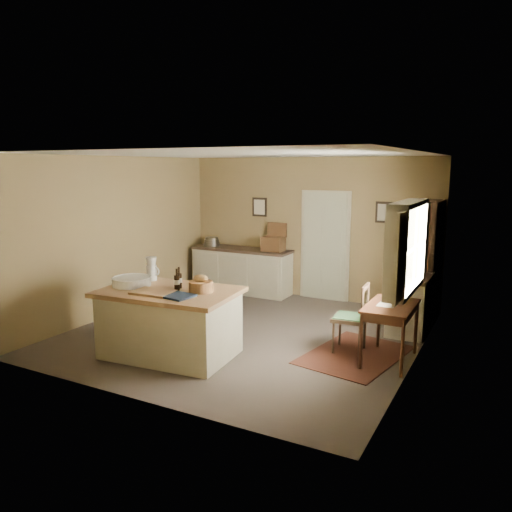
% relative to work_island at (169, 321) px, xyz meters
% --- Properties ---
extents(ground, '(5.00, 5.00, 0.00)m').
position_rel_work_island_xyz_m(ground, '(0.48, 1.26, -0.48)').
color(ground, '#50453D').
rests_on(ground, ground).
extents(wall_back, '(5.00, 0.10, 2.70)m').
position_rel_work_island_xyz_m(wall_back, '(0.48, 3.76, 0.87)').
color(wall_back, olive).
rests_on(wall_back, ground).
extents(wall_front, '(5.00, 0.10, 2.70)m').
position_rel_work_island_xyz_m(wall_front, '(0.48, -1.24, 0.87)').
color(wall_front, olive).
rests_on(wall_front, ground).
extents(wall_left, '(0.10, 5.00, 2.70)m').
position_rel_work_island_xyz_m(wall_left, '(-2.02, 1.26, 0.87)').
color(wall_left, olive).
rests_on(wall_left, ground).
extents(wall_right, '(0.10, 5.00, 2.70)m').
position_rel_work_island_xyz_m(wall_right, '(2.98, 1.26, 0.87)').
color(wall_right, olive).
rests_on(wall_right, ground).
extents(ceiling, '(5.00, 5.00, 0.00)m').
position_rel_work_island_xyz_m(ceiling, '(0.48, 1.26, 2.22)').
color(ceiling, silver).
rests_on(ceiling, wall_back).
extents(door, '(0.97, 0.06, 2.11)m').
position_rel_work_island_xyz_m(door, '(0.83, 3.73, 0.57)').
color(door, beige).
rests_on(door, ground).
extents(framed_prints, '(2.82, 0.02, 0.38)m').
position_rel_work_island_xyz_m(framed_prints, '(0.68, 3.74, 1.24)').
color(framed_prints, black).
rests_on(framed_prints, ground).
extents(window, '(0.25, 1.99, 1.12)m').
position_rel_work_island_xyz_m(window, '(2.90, 1.06, 1.07)').
color(window, beige).
rests_on(window, ground).
extents(work_island, '(1.90, 1.33, 1.20)m').
position_rel_work_island_xyz_m(work_island, '(0.00, 0.00, 0.00)').
color(work_island, beige).
rests_on(work_island, ground).
extents(sideboard, '(2.07, 0.59, 1.18)m').
position_rel_work_island_xyz_m(sideboard, '(-0.82, 3.46, -0.00)').
color(sideboard, beige).
rests_on(sideboard, ground).
extents(rug, '(1.36, 1.77, 0.01)m').
position_rel_work_island_xyz_m(rug, '(2.23, 1.16, -0.48)').
color(rug, '#422313').
rests_on(rug, ground).
extents(writing_desk, '(0.59, 0.96, 0.82)m').
position_rel_work_island_xyz_m(writing_desk, '(2.68, 1.16, 0.19)').
color(writing_desk, '#3D1F13').
rests_on(writing_desk, ground).
extents(desk_chair, '(0.47, 0.47, 0.94)m').
position_rel_work_island_xyz_m(desk_chair, '(2.11, 1.26, -0.01)').
color(desk_chair, '#312116').
rests_on(desk_chair, ground).
extents(right_cabinet, '(0.58, 1.03, 0.99)m').
position_rel_work_island_xyz_m(right_cabinet, '(2.68, 2.53, -0.02)').
color(right_cabinet, beige).
rests_on(right_cabinet, ground).
extents(shelving_unit, '(0.34, 0.89, 1.98)m').
position_rel_work_island_xyz_m(shelving_unit, '(2.83, 3.26, 0.51)').
color(shelving_unit, '#312116').
rests_on(shelving_unit, ground).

